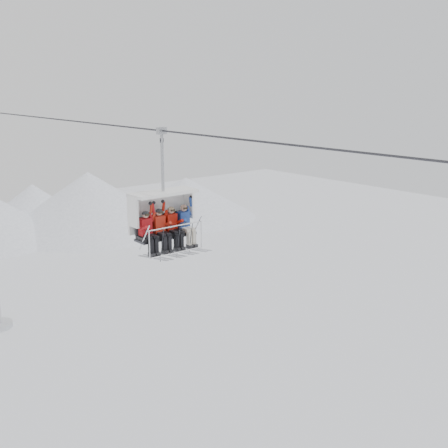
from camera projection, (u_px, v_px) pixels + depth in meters
haul_cable at (224, 138)px, 15.40m from camera, size 0.06×50.00×0.06m
chairlift_carrier at (162, 212)px, 18.42m from camera, size 2.22×1.17×3.98m
skier_far_left at (148, 231)px, 17.83m from camera, size 0.38×1.69×1.53m
skier_center_left at (161, 229)px, 18.15m from camera, size 0.38×1.69×1.53m
skier_center_right at (173, 226)px, 18.44m from camera, size 0.38×1.69×1.53m
skier_far_right at (186, 224)px, 18.76m from camera, size 0.38×1.69×1.53m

